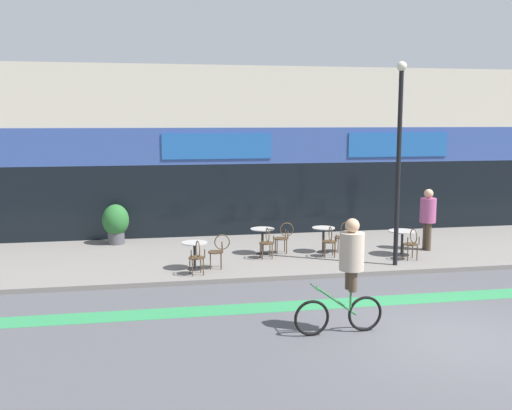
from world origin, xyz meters
name	(u,v)px	position (x,y,z in m)	size (l,w,h in m)	color
ground_plane	(456,339)	(0.00, 0.00, 0.00)	(120.00, 120.00, 0.00)	#4C4C51
sidewalk_slab	(333,251)	(0.00, 7.25, 0.06)	(40.00, 5.50, 0.12)	slate
storefront_facade	(296,150)	(0.00, 11.97, 2.86)	(40.00, 4.06, 5.74)	beige
bike_lane_stripe	(400,300)	(0.00, 2.47, 0.00)	(36.00, 0.70, 0.01)	#2D844C
bistro_table_0	(195,250)	(-4.31, 5.59, 0.63)	(0.68, 0.68, 0.72)	black
bistro_table_1	(262,236)	(-2.23, 7.02, 0.66)	(0.69, 0.69, 0.75)	black
bistro_table_2	(323,235)	(-0.44, 6.88, 0.65)	(0.67, 0.67, 0.75)	black
bistro_table_3	(402,237)	(1.68, 6.13, 0.64)	(0.78, 0.78, 0.72)	black
cafe_chair_0_near	(197,255)	(-4.30, 4.97, 0.64)	(0.45, 0.60, 0.90)	#4C3823
cafe_chair_0_side	(219,249)	(-3.68, 5.58, 0.64)	(0.59, 0.44, 0.90)	#4C3823
cafe_chair_1_near	(267,241)	(-2.23, 6.39, 0.64)	(0.40, 0.58, 0.90)	#4C3823
cafe_chair_1_side	(284,236)	(-1.60, 7.02, 0.64)	(0.58, 0.41, 0.90)	#4C3823
cafe_chair_2_near	(330,239)	(-0.44, 6.26, 0.64)	(0.44, 0.59, 0.90)	#4C3823
cafe_chair_2_side	(344,234)	(0.19, 6.88, 0.64)	(0.58, 0.40, 0.90)	#4C3823
cafe_chair_3_near	(412,242)	(1.68, 5.50, 0.64)	(0.41, 0.58, 0.90)	#4C3823
planter_pot	(116,222)	(-6.46, 9.26, 0.80)	(0.82, 0.82, 1.25)	#4C4C51
lamp_post	(399,150)	(1.02, 5.08, 3.20)	(0.26, 0.26, 5.35)	black
cyclist_0	(349,266)	(-1.84, 0.70, 1.29)	(1.75, 0.52, 2.19)	black
pedestrian_near_end	(428,214)	(2.71, 6.66, 1.21)	(0.49, 0.49, 1.83)	#4C3D2D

